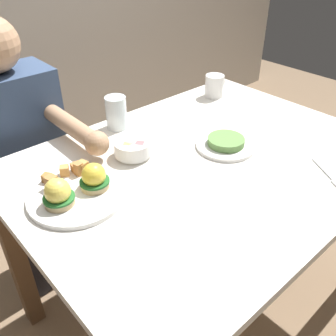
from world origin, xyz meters
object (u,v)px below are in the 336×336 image
at_px(fruit_bowl, 133,148).
at_px(coffee_mug, 215,85).
at_px(water_glass_near, 116,115).
at_px(side_plate, 226,144).
at_px(fork, 329,174).
at_px(dining_table, 204,186).
at_px(diner_person, 22,151).
at_px(eggs_benedict_plate, 76,190).

relative_size(fruit_bowl, coffee_mug, 1.08).
xyz_separation_m(water_glass_near, side_plate, (0.19, -0.36, -0.04)).
bearing_deg(fork, side_plate, 108.57).
distance_m(dining_table, fork, 0.39).
bearing_deg(coffee_mug, fruit_bowl, -164.27).
xyz_separation_m(water_glass_near, diner_person, (-0.29, 0.23, -0.14)).
bearing_deg(dining_table, coffee_mug, 39.42).
height_order(fork, side_plate, side_plate).
bearing_deg(water_glass_near, side_plate, -62.43).
bearing_deg(diner_person, eggs_benedict_plate, -94.11).
bearing_deg(fork, fruit_bowl, 127.97).
relative_size(dining_table, fruit_bowl, 10.00).
xyz_separation_m(fruit_bowl, fork, (0.37, -0.48, -0.03)).
xyz_separation_m(dining_table, diner_person, (-0.37, 0.60, 0.02)).
distance_m(fork, water_glass_near, 0.74).
relative_size(fruit_bowl, diner_person, 0.11).
distance_m(coffee_mug, fork, 0.67).
relative_size(water_glass_near, side_plate, 0.60).
bearing_deg(coffee_mug, diner_person, 160.76).
relative_size(dining_table, diner_person, 1.05).
height_order(coffee_mug, fork, coffee_mug).
bearing_deg(fruit_bowl, coffee_mug, 15.73).
distance_m(side_plate, diner_person, 0.77).
height_order(dining_table, diner_person, diner_person).
height_order(fruit_bowl, fork, fruit_bowl).
relative_size(dining_table, fork, 8.46).
xyz_separation_m(dining_table, fork, (0.21, -0.31, 0.11)).
bearing_deg(eggs_benedict_plate, dining_table, -14.31).
bearing_deg(side_plate, dining_table, -175.54).
xyz_separation_m(dining_table, water_glass_near, (-0.08, 0.37, 0.16)).
height_order(eggs_benedict_plate, fruit_bowl, eggs_benedict_plate).
relative_size(eggs_benedict_plate, fork, 1.90).
distance_m(dining_table, diner_person, 0.71).
bearing_deg(fruit_bowl, fork, -52.03).
distance_m(eggs_benedict_plate, coffee_mug, 0.84).
bearing_deg(fork, diner_person, 122.78).
bearing_deg(coffee_mug, eggs_benedict_plate, -164.49).
bearing_deg(fruit_bowl, side_plate, -31.26).
xyz_separation_m(dining_table, side_plate, (0.10, 0.01, 0.12)).
relative_size(eggs_benedict_plate, side_plate, 1.35).
distance_m(dining_table, fruit_bowl, 0.27).
relative_size(dining_table, eggs_benedict_plate, 4.44).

